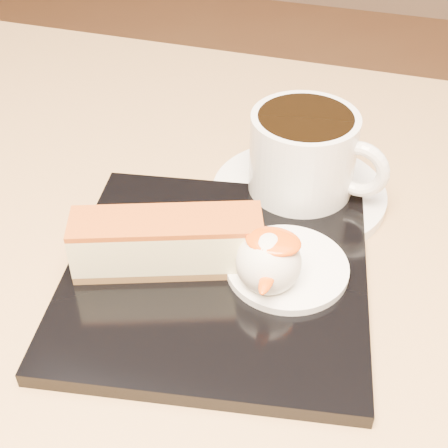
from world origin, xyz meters
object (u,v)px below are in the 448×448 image
(ice_cream_scoop, at_px, (268,262))
(coffee_cup, at_px, (305,154))
(table, at_px, (151,398))
(dessert_plate, at_px, (216,276))
(cheesecake, at_px, (167,242))
(saucer, at_px, (299,194))

(ice_cream_scoop, relative_size, coffee_cup, 0.39)
(table, height_order, coffee_cup, coffee_cup)
(dessert_plate, height_order, ice_cream_scoop, ice_cream_scoop)
(dessert_plate, height_order, cheesecake, cheesecake)
(table, xyz_separation_m, coffee_cup, (0.10, 0.13, 0.20))
(table, height_order, ice_cream_scoop, ice_cream_scoop)
(table, distance_m, ice_cream_scoop, 0.22)
(cheesecake, relative_size, ice_cream_scoop, 3.06)
(cheesecake, bearing_deg, dessert_plate, -11.78)
(cheesecake, bearing_deg, ice_cream_scoop, -19.91)
(saucer, height_order, coffee_cup, coffee_cup)
(cheesecake, height_order, coffee_cup, coffee_cup)
(table, relative_size, dessert_plate, 3.64)
(saucer, bearing_deg, coffee_cup, -9.52)
(table, relative_size, cheesecake, 5.70)
(table, xyz_separation_m, cheesecake, (0.02, 0.01, 0.19))
(coffee_cup, bearing_deg, dessert_plate, -98.97)
(cheesecake, height_order, saucer, cheesecake)
(cheesecake, distance_m, ice_cream_scoop, 0.08)
(ice_cream_scoop, distance_m, saucer, 0.13)
(table, distance_m, saucer, 0.23)
(table, distance_m, coffee_cup, 0.26)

